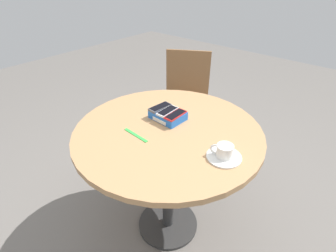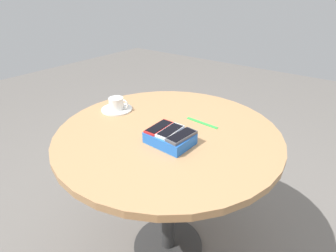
{
  "view_description": "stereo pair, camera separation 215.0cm",
  "coord_description": "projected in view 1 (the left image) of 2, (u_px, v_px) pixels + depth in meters",
  "views": [
    {
      "loc": [
        0.74,
        -0.86,
        1.51
      ],
      "look_at": [
        0.0,
        0.0,
        0.78
      ],
      "focal_mm": 28.0,
      "sensor_mm": 36.0,
      "label": 1
    },
    {
      "loc": [
        -0.61,
        0.8,
        1.32
      ],
      "look_at": [
        0.0,
        0.0,
        0.78
      ],
      "focal_mm": 28.0,
      "sensor_mm": 36.0,
      "label": 2
    }
  ],
  "objects": [
    {
      "name": "ground_plane",
      "position": [
        168.0,
        224.0,
        1.77
      ],
      "size": [
        8.0,
        8.0,
        0.0
      ],
      "primitive_type": "plane",
      "color": "slate"
    },
    {
      "name": "round_table",
      "position": [
        168.0,
        147.0,
        1.42
      ],
      "size": [
        0.98,
        0.98,
        0.76
      ],
      "color": "#2D2D2D",
      "rests_on": "ground_plane"
    },
    {
      "name": "phone_box",
      "position": [
        168.0,
        115.0,
        1.43
      ],
      "size": [
        0.18,
        0.14,
        0.05
      ],
      "color": "blue",
      "rests_on": "round_table"
    },
    {
      "name": "phone_gray",
      "position": [
        160.0,
        107.0,
        1.45
      ],
      "size": [
        0.07,
        0.14,
        0.01
      ],
      "color": "#515156",
      "rests_on": "phone_box"
    },
    {
      "name": "phone_white",
      "position": [
        168.0,
        111.0,
        1.41
      ],
      "size": [
        0.06,
        0.13,
        0.01
      ],
      "color": "silver",
      "rests_on": "phone_box"
    },
    {
      "name": "phone_red",
      "position": [
        176.0,
        115.0,
        1.38
      ],
      "size": [
        0.06,
        0.14,
        0.01
      ],
      "color": "red",
      "rests_on": "phone_box"
    },
    {
      "name": "saucer",
      "position": [
        224.0,
        157.0,
        1.16
      ],
      "size": [
        0.16,
        0.16,
        0.01
      ],
      "primitive_type": "cylinder",
      "color": "white",
      "rests_on": "round_table"
    },
    {
      "name": "coffee_cup",
      "position": [
        224.0,
        151.0,
        1.14
      ],
      "size": [
        0.1,
        0.07,
        0.06
      ],
      "color": "white",
      "rests_on": "saucer"
    },
    {
      "name": "lanyard_strap",
      "position": [
        136.0,
        135.0,
        1.31
      ],
      "size": [
        0.17,
        0.03,
        0.0
      ],
      "primitive_type": "cube",
      "rotation": [
        0.0,
        0.0,
        -0.06
      ],
      "color": "green",
      "rests_on": "round_table"
    },
    {
      "name": "chair_near_window",
      "position": [
        185.0,
        104.0,
        2.24
      ],
      "size": [
        0.53,
        0.53,
        0.89
      ],
      "color": "brown",
      "rests_on": "ground_plane"
    }
  ]
}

